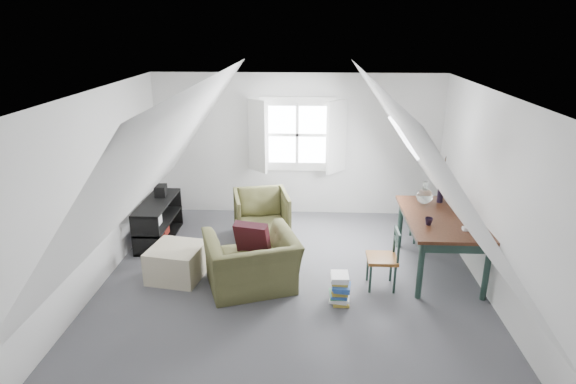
# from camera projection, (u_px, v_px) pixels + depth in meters

# --- Properties ---
(floor) EXTENTS (5.50, 5.50, 0.00)m
(floor) POSITION_uv_depth(u_px,v_px,m) (290.00, 290.00, 6.26)
(floor) COLOR #47474C
(floor) RESTS_ON ground
(ceiling) EXTENTS (5.50, 5.50, 0.00)m
(ceiling) POSITION_uv_depth(u_px,v_px,m) (290.00, 96.00, 5.43)
(ceiling) COLOR white
(ceiling) RESTS_ON wall_back
(wall_back) EXTENTS (5.00, 0.00, 5.00)m
(wall_back) POSITION_uv_depth(u_px,v_px,m) (297.00, 146.00, 8.44)
(wall_back) COLOR silver
(wall_back) RESTS_ON ground
(wall_front) EXTENTS (5.00, 0.00, 5.00)m
(wall_front) POSITION_uv_depth(u_px,v_px,m) (272.00, 340.00, 3.25)
(wall_front) COLOR silver
(wall_front) RESTS_ON ground
(wall_left) EXTENTS (0.00, 5.50, 5.50)m
(wall_left) POSITION_uv_depth(u_px,v_px,m) (89.00, 196.00, 5.96)
(wall_left) COLOR silver
(wall_left) RESTS_ON ground
(wall_right) EXTENTS (0.00, 5.50, 5.50)m
(wall_right) POSITION_uv_depth(u_px,v_px,m) (499.00, 203.00, 5.73)
(wall_right) COLOR silver
(wall_right) RESTS_ON ground
(slope_left) EXTENTS (3.19, 5.50, 4.48)m
(slope_left) POSITION_uv_depth(u_px,v_px,m) (161.00, 156.00, 5.74)
(slope_left) COLOR white
(slope_left) RESTS_ON wall_left
(slope_right) EXTENTS (3.19, 5.50, 4.48)m
(slope_right) POSITION_uv_depth(u_px,v_px,m) (423.00, 160.00, 5.60)
(slope_right) COLOR white
(slope_right) RESTS_ON wall_right
(dormer_window) EXTENTS (1.71, 0.35, 1.30)m
(dormer_window) POSITION_uv_depth(u_px,v_px,m) (297.00, 135.00, 8.30)
(dormer_window) COLOR white
(dormer_window) RESTS_ON wall_back
(skylight) EXTENTS (0.35, 0.75, 0.47)m
(skylight) POSITION_uv_depth(u_px,v_px,m) (403.00, 137.00, 6.83)
(skylight) COLOR white
(skylight) RESTS_ON slope_right
(armchair_near) EXTENTS (1.39, 1.31, 0.73)m
(armchair_near) POSITION_uv_depth(u_px,v_px,m) (252.00, 287.00, 6.31)
(armchair_near) COLOR #474627
(armchair_near) RESTS_ON floor
(armchair_far) EXTENTS (0.99, 1.01, 0.77)m
(armchair_far) POSITION_uv_depth(u_px,v_px,m) (262.00, 237.00, 7.79)
(armchair_far) COLOR #474627
(armchair_far) RESTS_ON floor
(throw_pillow) EXTENTS (0.49, 0.35, 0.46)m
(throw_pillow) POSITION_uv_depth(u_px,v_px,m) (252.00, 238.00, 6.24)
(throw_pillow) COLOR #3B1019
(throw_pillow) RESTS_ON armchair_near
(ottoman) EXTENTS (0.77, 0.77, 0.45)m
(ottoman) POSITION_uv_depth(u_px,v_px,m) (177.00, 262.00, 6.51)
(ottoman) COLOR tan
(ottoman) RESTS_ON floor
(dining_table) EXTENTS (0.98, 1.64, 0.82)m
(dining_table) POSITION_uv_depth(u_px,v_px,m) (441.00, 224.00, 6.52)
(dining_table) COLOR #361C11
(dining_table) RESTS_ON floor
(demijohn) EXTENTS (0.23, 0.23, 0.33)m
(demijohn) POSITION_uv_depth(u_px,v_px,m) (424.00, 195.00, 6.87)
(demijohn) COLOR silver
(demijohn) RESTS_ON dining_table
(vase_twigs) EXTENTS (0.09, 0.10, 0.68)m
(vase_twigs) POSITION_uv_depth(u_px,v_px,m) (441.00, 192.00, 6.95)
(vase_twigs) COLOR black
(vase_twigs) RESTS_ON dining_table
(cup) EXTENTS (0.13, 0.13, 0.10)m
(cup) POSITION_uv_depth(u_px,v_px,m) (428.00, 225.00, 6.21)
(cup) COLOR black
(cup) RESTS_ON dining_table
(paper_box) EXTENTS (0.12, 0.08, 0.04)m
(paper_box) POSITION_uv_depth(u_px,v_px,m) (467.00, 229.00, 6.04)
(paper_box) COLOR white
(paper_box) RESTS_ON dining_table
(dining_chair_far) EXTENTS (0.38, 0.38, 0.82)m
(dining_chair_far) POSITION_uv_depth(u_px,v_px,m) (425.00, 216.00, 7.53)
(dining_chair_far) COLOR brown
(dining_chair_far) RESTS_ON floor
(dining_chair_near) EXTENTS (0.38, 0.38, 0.82)m
(dining_chair_near) POSITION_uv_depth(u_px,v_px,m) (385.00, 258.00, 6.20)
(dining_chair_near) COLOR brown
(dining_chair_near) RESTS_ON floor
(media_shelf) EXTENTS (0.42, 1.27, 0.65)m
(media_shelf) POSITION_uv_depth(u_px,v_px,m) (158.00, 223.00, 7.59)
(media_shelf) COLOR black
(media_shelf) RESTS_ON floor
(electronics_box) EXTENTS (0.19, 0.25, 0.19)m
(electronics_box) POSITION_uv_depth(u_px,v_px,m) (161.00, 191.00, 7.72)
(electronics_box) COLOR black
(electronics_box) RESTS_ON media_shelf
(magazine_stack) EXTENTS (0.28, 0.33, 0.37)m
(magazine_stack) POSITION_uv_depth(u_px,v_px,m) (340.00, 289.00, 5.92)
(magazine_stack) COLOR #B29933
(magazine_stack) RESTS_ON floor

